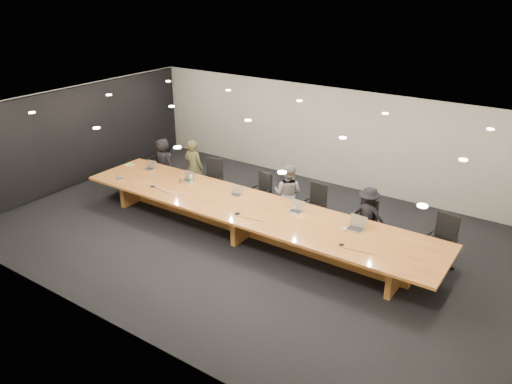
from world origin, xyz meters
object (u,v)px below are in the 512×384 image
chair_right (363,222)px  laptop_d (296,207)px  conference_table (249,215)px  water_bottle (191,179)px  chair_far_right (441,240)px  paper_cup_far (345,230)px  chair_mid_right (314,206)px  paper_cup_near (294,208)px  laptop_e (356,224)px  person_c (288,194)px  mic_center (238,213)px  laptop_c (235,191)px  laptop_b (187,177)px  amber_mug (181,181)px  person_b (194,167)px  chair_left (212,179)px  chair_mid_left (260,192)px  person_d (368,215)px  mic_left (153,186)px  person_a (164,162)px  laptop_a (149,165)px  av_box (120,179)px  chair_far_left (157,163)px  mic_right (342,244)px

chair_right → laptop_d: chair_right is taller
conference_table → water_bottle: (-1.98, 0.28, 0.35)m
chair_far_right → paper_cup_far: size_ratio=14.48×
chair_mid_right → paper_cup_near: bearing=-88.9°
chair_far_right → laptop_e: bearing=-140.0°
person_c → paper_cup_near: person_c is taller
laptop_e → mic_center: 2.58m
laptop_c → laptop_b: bearing=168.7°
amber_mug → person_b: bearing=112.4°
person_b → paper_cup_far: bearing=161.3°
chair_left → water_bottle: bearing=-103.3°
chair_mid_left → paper_cup_near: size_ratio=12.05×
chair_far_right → water_bottle: size_ratio=4.74×
laptop_b → paper_cup_far: 4.54m
chair_left → water_bottle: size_ratio=4.62×
person_d → laptop_b: bearing=7.8°
chair_mid_left → mic_left: (-2.08, -1.72, 0.27)m
person_d → laptop_c: size_ratio=4.58×
person_a → mic_center: 4.19m
person_a → paper_cup_near: 4.85m
laptop_a → laptop_c: (2.99, -0.09, -0.00)m
person_b → water_bottle: person_b is taller
chair_far_right → paper_cup_far: bearing=-137.3°
mic_center → laptop_a: bearing=166.4°
person_a → laptop_b: 1.84m
chair_left → mic_center: (2.08, -1.67, 0.22)m
paper_cup_far → mic_left: paper_cup_far is taller
paper_cup_far → av_box: paper_cup_far is taller
conference_table → chair_far_right: chair_far_right is taller
laptop_a → mic_center: bearing=-20.2°
chair_right → person_c: 1.97m
person_a → chair_far_left: bearing=15.4°
chair_far_left → laptop_b: (1.89, -0.81, 0.28)m
person_c → paper_cup_far: size_ratio=19.08×
paper_cup_near → chair_mid_right: bearing=87.6°
chair_left → paper_cup_far: size_ratio=14.12×
chair_right → amber_mug: size_ratio=9.67×
paper_cup_near → paper_cup_far: size_ratio=1.07×
laptop_d → mic_left: bearing=-167.9°
chair_far_left → laptop_d: bearing=-12.2°
person_b → laptop_e: bearing=163.7°
mic_left → person_c: bearing=27.2°
water_bottle → mic_left: size_ratio=1.80×
laptop_a → laptop_e: size_ratio=0.82×
chair_mid_left → laptop_c: (-0.04, -1.00, 0.36)m
paper_cup_near → mic_right: 1.79m
person_c → mic_left: bearing=17.3°
mic_center → person_d: bearing=36.3°
person_a → laptop_c: bearing=175.1°
laptop_b → laptop_c: (1.58, -0.04, -0.01)m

